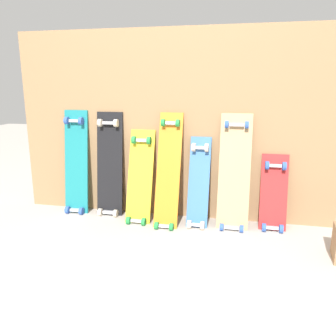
{
  "coord_description": "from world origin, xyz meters",
  "views": [
    {
      "loc": [
        0.55,
        -2.61,
        1.08
      ],
      "look_at": [
        0.0,
        -0.07,
        0.44
      ],
      "focal_mm": 36.23,
      "sensor_mm": 36.0,
      "label": 1
    }
  ],
  "objects": [
    {
      "name": "ground_plane",
      "position": [
        0.0,
        0.0,
        0.0
      ],
      "size": [
        12.0,
        12.0,
        0.0
      ],
      "primitive_type": "plane",
      "color": "#B2AAA0"
    },
    {
      "name": "skateboard_teal",
      "position": [
        -0.82,
        -0.02,
        0.41
      ],
      "size": [
        0.21,
        0.18,
        0.94
      ],
      "color": "#197A7F",
      "rests_on": "ground"
    },
    {
      "name": "skateboard_natural",
      "position": [
        0.52,
        -0.06,
        0.4
      ],
      "size": [
        0.24,
        0.26,
        0.94
      ],
      "color": "tan",
      "rests_on": "ground"
    },
    {
      "name": "skateboard_yellow",
      "position": [
        -0.23,
        -0.09,
        0.33
      ],
      "size": [
        0.2,
        0.29,
        0.8
      ],
      "color": "gold",
      "rests_on": "ground"
    },
    {
      "name": "plywood_wall_panel",
      "position": [
        0.0,
        0.07,
        0.76
      ],
      "size": [
        2.6,
        0.04,
        1.51
      ],
      "primitive_type": "cube",
      "color": "#99724C",
      "rests_on": "ground"
    },
    {
      "name": "skateboard_orange",
      "position": [
        0.01,
        -0.11,
        0.4
      ],
      "size": [
        0.19,
        0.34,
        0.94
      ],
      "color": "orange",
      "rests_on": "ground"
    },
    {
      "name": "skateboard_black",
      "position": [
        -0.51,
        -0.02,
        0.4
      ],
      "size": [
        0.22,
        0.17,
        0.93
      ],
      "color": "black",
      "rests_on": "ground"
    },
    {
      "name": "skateboard_red",
      "position": [
        0.82,
        -0.04,
        0.25
      ],
      "size": [
        0.2,
        0.21,
        0.64
      ],
      "color": "#B22626",
      "rests_on": "ground"
    },
    {
      "name": "skateboard_blue",
      "position": [
        0.25,
        -0.08,
        0.31
      ],
      "size": [
        0.16,
        0.28,
        0.75
      ],
      "color": "#386BAD",
      "rests_on": "ground"
    }
  ]
}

